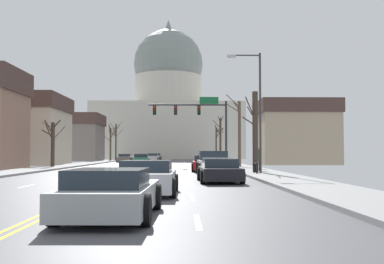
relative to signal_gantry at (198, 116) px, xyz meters
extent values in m
cube|color=#4E4E53|center=(-4.79, -17.58, -5.12)|extent=(14.00, 180.00, 0.06)
cube|color=yellow|center=(-4.91, -17.58, -5.08)|extent=(0.10, 176.40, 0.00)
cube|color=yellow|center=(-4.67, -17.58, -5.08)|extent=(0.10, 176.40, 0.00)
cube|color=silver|center=(-1.29, -36.48, -5.08)|extent=(0.12, 2.20, 0.00)
cube|color=silver|center=(-1.29, -31.28, -5.08)|extent=(0.12, 2.20, 0.00)
cube|color=silver|center=(-1.29, -26.08, -5.08)|extent=(0.12, 2.20, 0.00)
cube|color=silver|center=(-1.29, -20.88, -5.08)|extent=(0.12, 2.20, 0.00)
cube|color=silver|center=(-1.29, -15.68, -5.08)|extent=(0.12, 2.20, 0.00)
cube|color=silver|center=(-1.29, -10.48, -5.08)|extent=(0.12, 2.20, 0.00)
cube|color=silver|center=(-1.29, -5.28, -5.08)|extent=(0.12, 2.20, 0.00)
cube|color=silver|center=(-1.29, -0.08, -5.08)|extent=(0.12, 2.20, 0.00)
cube|color=silver|center=(-1.29, 5.12, -5.08)|extent=(0.12, 2.20, 0.00)
cube|color=silver|center=(-1.29, 10.32, -5.08)|extent=(0.12, 2.20, 0.00)
cube|color=silver|center=(-1.29, 15.52, -5.08)|extent=(0.12, 2.20, 0.00)
cube|color=silver|center=(-1.29, 20.72, -5.08)|extent=(0.12, 2.20, 0.00)
cube|color=silver|center=(-1.29, 25.92, -5.08)|extent=(0.12, 2.20, 0.00)
cube|color=silver|center=(-1.29, 31.12, -5.08)|extent=(0.12, 2.20, 0.00)
cube|color=silver|center=(-1.29, 36.32, -5.08)|extent=(0.12, 2.20, 0.00)
cube|color=silver|center=(-1.29, 41.52, -5.08)|extent=(0.12, 2.20, 0.00)
cube|color=silver|center=(-1.29, 46.72, -5.08)|extent=(0.12, 2.20, 0.00)
cube|color=silver|center=(-8.29, -26.08, -5.08)|extent=(0.12, 2.20, 0.00)
cube|color=silver|center=(-8.29, -20.88, -5.08)|extent=(0.12, 2.20, 0.00)
cube|color=silver|center=(-8.29, -15.68, -5.08)|extent=(0.12, 2.20, 0.00)
cube|color=silver|center=(-8.29, -10.48, -5.08)|extent=(0.12, 2.20, 0.00)
cube|color=silver|center=(-8.29, -5.28, -5.08)|extent=(0.12, 2.20, 0.00)
cube|color=silver|center=(-8.29, -0.08, -5.08)|extent=(0.12, 2.20, 0.00)
cube|color=silver|center=(-8.29, 5.12, -5.08)|extent=(0.12, 2.20, 0.00)
cube|color=silver|center=(-8.29, 10.32, -5.08)|extent=(0.12, 2.20, 0.00)
cube|color=silver|center=(-8.29, 15.52, -5.08)|extent=(0.12, 2.20, 0.00)
cube|color=silver|center=(-8.29, 20.72, -5.08)|extent=(0.12, 2.20, 0.00)
cube|color=silver|center=(-8.29, 25.92, -5.08)|extent=(0.12, 2.20, 0.00)
cube|color=silver|center=(-8.29, 31.12, -5.08)|extent=(0.12, 2.20, 0.00)
cube|color=silver|center=(-8.29, 36.32, -5.08)|extent=(0.12, 2.20, 0.00)
cube|color=silver|center=(-8.29, 41.52, -5.08)|extent=(0.12, 2.20, 0.00)
cube|color=silver|center=(-8.29, 46.72, -5.08)|extent=(0.12, 2.20, 0.00)
cube|color=#959595|center=(3.71, -17.58, -5.02)|extent=(3.00, 180.00, 0.14)
cylinder|color=#28282D|center=(2.81, 0.01, -1.72)|extent=(0.22, 0.22, 6.46)
cylinder|color=#28282D|center=(-1.09, 0.01, 1.11)|extent=(7.80, 0.16, 0.16)
cube|color=black|center=(0.08, 0.01, 0.55)|extent=(0.32, 0.28, 0.92)
sphere|color=red|center=(0.08, -0.15, 0.83)|extent=(0.22, 0.22, 0.22)
sphere|color=#332B05|center=(0.08, -0.15, 0.55)|extent=(0.22, 0.22, 0.22)
sphere|color=black|center=(0.08, -0.15, 0.27)|extent=(0.22, 0.22, 0.22)
cube|color=black|center=(-2.26, 0.01, 0.55)|extent=(0.32, 0.28, 0.92)
sphere|color=red|center=(-2.26, -0.15, 0.83)|extent=(0.22, 0.22, 0.22)
sphere|color=#332B05|center=(-2.26, -0.15, 0.55)|extent=(0.22, 0.22, 0.22)
sphere|color=black|center=(-2.26, -0.15, 0.27)|extent=(0.22, 0.22, 0.22)
cube|color=black|center=(-4.37, 0.01, 0.55)|extent=(0.32, 0.28, 0.92)
sphere|color=red|center=(-4.37, -0.15, 0.83)|extent=(0.22, 0.22, 0.22)
sphere|color=#332B05|center=(-4.37, -0.15, 0.55)|extent=(0.22, 0.22, 0.22)
sphere|color=black|center=(-4.37, -0.15, 0.27)|extent=(0.22, 0.22, 0.22)
cube|color=#146033|center=(1.09, 0.03, 1.56)|extent=(1.90, 0.06, 0.70)
cylinder|color=#333338|center=(3.41, -16.68, -1.09)|extent=(0.14, 0.14, 7.72)
cylinder|color=#333338|center=(2.49, -16.68, 2.62)|extent=(1.84, 0.09, 0.09)
cube|color=#B2B2AD|center=(1.57, -16.68, 2.55)|extent=(0.56, 0.24, 0.16)
cube|color=beige|center=(-4.79, 60.68, 1.06)|extent=(33.29, 19.80, 12.29)
cylinder|color=beige|center=(-4.79, 60.68, 10.62)|extent=(15.32, 15.32, 6.83)
sphere|color=gray|center=(-4.79, 60.68, 16.83)|extent=(15.99, 15.99, 15.99)
cone|color=gray|center=(-4.79, 60.68, 26.02)|extent=(1.80, 1.80, 2.40)
cube|color=#6B6056|center=(0.52, -3.84, -4.62)|extent=(1.87, 4.25, 0.61)
cube|color=#232D38|center=(0.52, -3.98, -4.10)|extent=(1.61, 2.14, 0.44)
cylinder|color=black|center=(-0.33, -2.52, -4.77)|extent=(0.23, 0.64, 0.64)
cylinder|color=black|center=(1.44, -2.56, -4.77)|extent=(0.23, 0.64, 0.64)
cylinder|color=black|center=(-0.39, -5.13, -4.77)|extent=(0.23, 0.64, 0.64)
cylinder|color=black|center=(1.38, -5.17, -4.77)|extent=(0.23, 0.64, 0.64)
cube|color=#B71414|center=(0.17, -11.00, -4.62)|extent=(1.97, 4.65, 0.61)
cube|color=#232D38|center=(0.17, -11.21, -4.10)|extent=(1.71, 2.11, 0.44)
cylinder|color=black|center=(-0.76, -9.55, -4.77)|extent=(0.23, 0.64, 0.64)
cylinder|color=black|center=(1.14, -9.58, -4.77)|extent=(0.23, 0.64, 0.64)
cylinder|color=black|center=(-0.80, -12.42, -4.77)|extent=(0.23, 0.64, 0.64)
cylinder|color=black|center=(1.10, -12.45, -4.77)|extent=(0.23, 0.64, 0.64)
cube|color=#ADB2B7|center=(0.44, -16.53, -4.52)|extent=(2.00, 5.43, 0.70)
cube|color=#1E2833|center=(0.43, -15.77, -3.86)|extent=(1.80, 1.86, 0.61)
cube|color=#ADB2B7|center=(0.47, -19.17, -4.06)|extent=(1.77, 0.12, 0.22)
cylinder|color=black|center=(-0.55, -14.92, -4.69)|extent=(0.29, 0.80, 0.80)
cylinder|color=black|center=(1.38, -14.90, -4.69)|extent=(0.29, 0.80, 0.80)
cylinder|color=black|center=(-0.50, -18.17, -4.69)|extent=(0.29, 0.80, 0.80)
cylinder|color=black|center=(1.42, -18.14, -4.69)|extent=(0.29, 0.80, 0.80)
cube|color=black|center=(0.21, -23.63, -4.65)|extent=(1.89, 4.63, 0.56)
cube|color=#232D38|center=(0.21, -23.75, -4.16)|extent=(1.63, 2.17, 0.42)
cylinder|color=black|center=(-0.72, -22.22, -4.77)|extent=(0.23, 0.64, 0.64)
cylinder|color=black|center=(1.10, -22.19, -4.77)|extent=(0.23, 0.64, 0.64)
cylinder|color=black|center=(-0.67, -25.07, -4.77)|extent=(0.23, 0.64, 0.64)
cylinder|color=black|center=(1.14, -25.05, -4.77)|extent=(0.23, 0.64, 0.64)
cube|color=silver|center=(-2.81, -30.15, -4.61)|extent=(1.91, 4.32, 0.63)
cube|color=#232D38|center=(-2.82, -30.33, -4.10)|extent=(1.65, 2.12, 0.38)
cylinder|color=black|center=(-3.70, -28.81, -4.77)|extent=(0.23, 0.64, 0.64)
cylinder|color=black|center=(-1.87, -28.84, -4.77)|extent=(0.23, 0.64, 0.64)
cylinder|color=black|center=(-3.75, -31.47, -4.77)|extent=(0.23, 0.64, 0.64)
cylinder|color=black|center=(-1.92, -31.50, -4.77)|extent=(0.23, 0.64, 0.64)
cube|color=#9EA3A8|center=(-3.20, -35.70, -4.65)|extent=(1.90, 4.49, 0.55)
cube|color=#232D38|center=(-3.21, -36.14, -4.18)|extent=(1.63, 2.14, 0.38)
cylinder|color=black|center=(-4.05, -34.30, -4.77)|extent=(0.24, 0.65, 0.64)
cylinder|color=black|center=(-2.27, -34.35, -4.77)|extent=(0.24, 0.65, 0.64)
cylinder|color=black|center=(-4.13, -37.05, -4.77)|extent=(0.24, 0.65, 0.64)
cylinder|color=black|center=(-2.34, -37.10, -4.77)|extent=(0.24, 0.65, 0.64)
cube|color=#1E7247|center=(-6.44, 8.79, -4.61)|extent=(1.86, 4.27, 0.64)
cube|color=#232D38|center=(-6.44, 9.00, -4.06)|extent=(1.59, 2.05, 0.46)
cylinder|color=black|center=(-5.53, 7.50, -4.77)|extent=(0.24, 0.65, 0.64)
cylinder|color=black|center=(-7.28, 7.46, -4.77)|extent=(0.24, 0.65, 0.64)
cylinder|color=black|center=(-5.60, 10.13, -4.77)|extent=(0.24, 0.65, 0.64)
cylinder|color=black|center=(-7.35, 10.08, -4.77)|extent=(0.24, 0.65, 0.64)
cube|color=#6B6056|center=(-9.95, 21.07, -4.61)|extent=(2.04, 4.71, 0.63)
cube|color=#232D38|center=(-9.97, 21.43, -4.09)|extent=(1.72, 2.18, 0.41)
cylinder|color=black|center=(-8.97, 19.67, -4.77)|extent=(0.25, 0.65, 0.64)
cylinder|color=black|center=(-10.82, 19.60, -4.77)|extent=(0.25, 0.65, 0.64)
cylinder|color=black|center=(-9.08, 22.55, -4.77)|extent=(0.25, 0.65, 0.64)
cylinder|color=black|center=(-10.94, 22.47, -4.77)|extent=(0.25, 0.65, 0.64)
cube|color=silver|center=(-6.59, 33.53, -4.59)|extent=(2.00, 4.62, 0.68)
cube|color=#232D38|center=(-6.58, 33.66, -4.05)|extent=(1.69, 2.32, 0.40)
cylinder|color=black|center=(-5.73, 32.09, -4.77)|extent=(0.24, 0.65, 0.64)
cylinder|color=black|center=(-7.56, 32.16, -4.77)|extent=(0.24, 0.65, 0.64)
cylinder|color=black|center=(-5.62, 34.91, -4.77)|extent=(0.24, 0.65, 0.64)
cylinder|color=black|center=(-7.45, 34.98, -4.77)|extent=(0.24, 0.65, 0.64)
cube|color=#9EA3A8|center=(-6.65, 44.31, -4.60)|extent=(1.83, 4.71, 0.66)
cube|color=#232D38|center=(-6.66, 44.68, -4.07)|extent=(1.57, 2.27, 0.40)
cylinder|color=black|center=(-5.76, 42.87, -4.77)|extent=(0.23, 0.64, 0.64)
cylinder|color=black|center=(-7.50, 42.84, -4.77)|extent=(0.23, 0.64, 0.64)
cylinder|color=black|center=(-5.81, 45.78, -4.77)|extent=(0.23, 0.64, 0.64)
cylinder|color=black|center=(-7.55, 45.75, -4.77)|extent=(0.23, 0.64, 0.64)
cube|color=#B2A38E|center=(-20.92, 8.05, -1.96)|extent=(10.60, 9.88, 6.26)
cube|color=#47332D|center=(-20.92, 8.05, 2.08)|extent=(11.03, 10.27, 1.80)
cube|color=slate|center=(-21.13, 30.98, -2.12)|extent=(11.90, 8.76, 5.94)
cube|color=#47332D|center=(-21.13, 30.98, 1.75)|extent=(12.37, 9.11, 1.80)
cube|color=tan|center=(12.08, 8.73, -2.10)|extent=(8.89, 7.01, 5.99)
cube|color=#47332D|center=(12.08, 8.73, 1.71)|extent=(9.24, 7.29, 1.63)
cylinder|color=#423328|center=(3.87, 19.64, -1.84)|extent=(0.30, 0.30, 6.22)
cylinder|color=#423328|center=(4.06, 19.41, 1.00)|extent=(0.48, 0.59, 1.07)
cylinder|color=#423328|center=(3.51, 20.07, -0.49)|extent=(0.84, 0.97, 1.66)
cylinder|color=#423328|center=(4.01, 19.00, -0.63)|extent=(0.37, 1.34, 0.70)
cylinder|color=#423328|center=(3.40, 20.27, 0.39)|extent=(1.06, 1.36, 1.21)
cylinder|color=#423328|center=(3.77, 20.17, 0.95)|extent=(0.29, 1.13, 1.39)
cylinder|color=#423328|center=(-13.50, -3.39, -2.92)|extent=(0.35, 0.35, 4.06)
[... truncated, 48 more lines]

